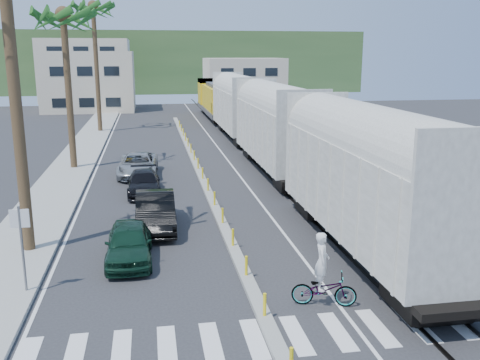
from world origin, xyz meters
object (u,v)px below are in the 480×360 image
street_sign (21,237)px  car_lead (129,243)px  cyclist (324,283)px  car_second (155,211)px

street_sign → car_lead: street_sign is taller
car_lead → cyclist: (6.07, -4.80, 0.04)m
car_lead → car_second: bearing=74.1°
car_second → car_lead: bearing=-105.7°
car_lead → street_sign: bearing=-143.1°
car_lead → car_second: size_ratio=0.86×
car_lead → cyclist: cyclist is taller
street_sign → car_lead: 4.24m
street_sign → cyclist: size_ratio=1.25×
street_sign → car_second: bearing=55.1°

